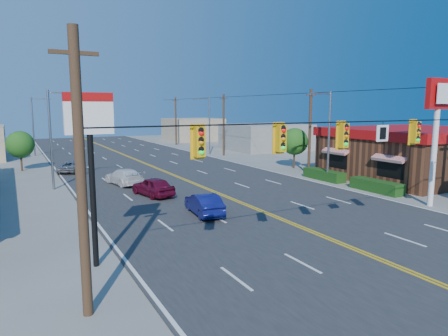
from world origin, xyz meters
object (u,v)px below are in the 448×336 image
car_blue (204,205)px  car_white (124,177)px  kfc_pylon (437,116)px  car_silver (71,167)px  signal_span (361,147)px  car_magenta (153,187)px  pizza_hut_sign (90,143)px  kfc (414,153)px

car_blue → car_white: size_ratio=0.85×
kfc_pylon → car_silver: 33.17m
car_white → kfc_pylon: bearing=123.4°
signal_span → car_white: size_ratio=5.17×
car_magenta → pizza_hut_sign: bearing=49.5°
car_white → car_blue: bearing=88.6°
car_white → signal_span: bearing=93.8°
signal_span → car_white: 22.22m
kfc → pizza_hut_sign: pizza_hut_sign is taller
kfc_pylon → pizza_hut_sign: (-22.00, 0.00, -0.86)m
kfc → car_magenta: kfc is taller
kfc_pylon → car_magenta: 20.24m
kfc_pylon → pizza_hut_sign: kfc_pylon is taller
kfc → pizza_hut_sign: 32.04m
car_magenta → car_silver: bearing=-87.2°
signal_span → car_silver: 31.68m
signal_span → car_blue: 10.60m
car_magenta → car_silver: size_ratio=1.01×
car_silver → pizza_hut_sign: bearing=108.7°
car_magenta → kfc_pylon: bearing=131.4°
car_white → pizza_hut_sign: bearing=61.7°
pizza_hut_sign → car_blue: 10.08m
pizza_hut_sign → car_white: bearing=72.1°
car_blue → car_white: car_white is taller
pizza_hut_sign → kfc: bearing=14.5°
pizza_hut_sign → car_silver: 26.74m
kfc → car_white: bearing=160.2°
car_magenta → car_silver: 15.09m
pizza_hut_sign → car_magenta: bearing=61.5°
kfc → car_white: size_ratio=3.46×
kfc_pylon → signal_span: bearing=-160.2°
signal_span → kfc_pylon: size_ratio=2.86×
signal_span → car_white: (-5.34, 21.15, -4.20)m
kfc_pylon → car_blue: kfc_pylon is taller
car_white → car_silver: size_ratio=1.14×
pizza_hut_sign → car_magenta: pizza_hut_sign is taller
pizza_hut_sign → car_magenta: size_ratio=1.64×
signal_span → car_blue: bearing=110.7°
signal_span → car_magenta: (-4.56, 15.64, -4.17)m
kfc → car_blue: (-23.46, -2.91, -1.72)m
pizza_hut_sign → car_white: 18.58m
kfc → car_magenta: 24.90m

